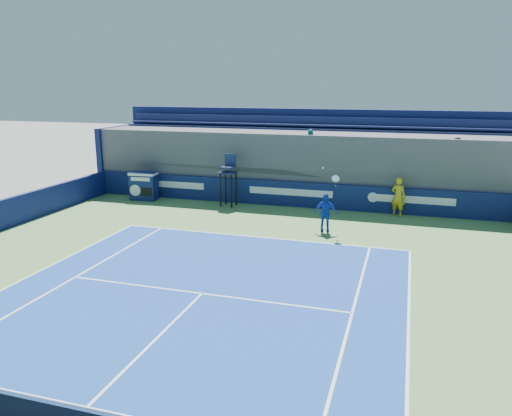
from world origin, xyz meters
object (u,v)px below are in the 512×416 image
(match_clock, at_px, (144,185))
(tennis_player, at_px, (326,213))
(ball_person, at_px, (398,197))
(umpire_chair, at_px, (229,174))

(match_clock, distance_m, tennis_player, 10.07)
(match_clock, relative_size, tennis_player, 0.54)
(ball_person, distance_m, tennis_player, 4.27)
(match_clock, relative_size, umpire_chair, 0.56)
(ball_person, distance_m, umpire_chair, 7.77)
(umpire_chair, xyz_separation_m, tennis_player, (5.10, -2.95, -0.74))
(ball_person, height_order, match_clock, ball_person)
(match_clock, height_order, tennis_player, tennis_player)
(umpire_chair, height_order, tennis_player, tennis_player)
(ball_person, bearing_deg, match_clock, 20.99)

